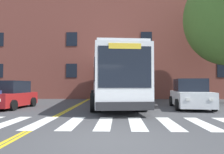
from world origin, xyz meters
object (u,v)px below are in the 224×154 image
at_px(car_red_near_lane, 10,96).
at_px(car_white_far_lane, 190,95).
at_px(car_black_behind_bus, 113,90).
at_px(city_bus, 112,78).

xyz_separation_m(car_red_near_lane, car_white_far_lane, (11.05, 0.22, 0.04)).
height_order(car_red_near_lane, car_white_far_lane, car_white_far_lane).
bearing_deg(car_red_near_lane, car_white_far_lane, 1.13).
relative_size(car_red_near_lane, car_white_far_lane, 0.83).
relative_size(car_white_far_lane, car_black_behind_bus, 1.21).
bearing_deg(city_bus, car_black_behind_bus, 90.39).
bearing_deg(car_red_near_lane, city_bus, 18.19).
relative_size(car_red_near_lane, car_black_behind_bus, 1.00).
height_order(city_bus, car_white_far_lane, city_bus).
bearing_deg(city_bus, car_red_near_lane, -161.81).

